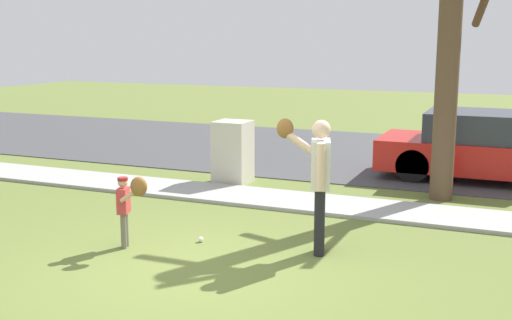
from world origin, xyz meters
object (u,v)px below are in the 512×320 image
at_px(utility_cabinet, 233,152).
at_px(street_tree_near, 450,34).
at_px(person_child, 128,200).
at_px(parked_hatchback_red, 485,147).
at_px(baseball, 201,239).
at_px(person_adult, 317,172).

height_order(utility_cabinet, street_tree_near, street_tree_near).
xyz_separation_m(person_child, parked_hatchback_red, (4.04, 6.21, -0.00)).
xyz_separation_m(person_child, baseball, (0.74, 0.60, -0.62)).
xyz_separation_m(utility_cabinet, parked_hatchback_red, (4.43, 2.11, 0.06)).
bearing_deg(utility_cabinet, person_child, -84.54).
distance_m(person_child, parked_hatchback_red, 7.41).
distance_m(person_child, baseball, 1.14).
bearing_deg(baseball, utility_cabinet, 107.93).
height_order(person_adult, utility_cabinet, person_adult).
relative_size(baseball, parked_hatchback_red, 0.02).
xyz_separation_m(baseball, utility_cabinet, (-1.13, 3.50, 0.56)).
height_order(person_adult, person_child, person_adult).
relative_size(utility_cabinet, parked_hatchback_red, 0.30).
relative_size(person_adult, parked_hatchback_red, 0.44).
bearing_deg(baseball, person_child, -140.94).
relative_size(person_adult, street_tree_near, 0.33).
xyz_separation_m(person_adult, utility_cabinet, (-2.72, 3.32, -0.47)).
distance_m(utility_cabinet, parked_hatchback_red, 4.91).
relative_size(person_adult, person_child, 1.74).
xyz_separation_m(person_adult, person_child, (-2.33, -0.79, -0.41)).
relative_size(person_child, baseball, 13.52).
distance_m(person_adult, parked_hatchback_red, 5.71).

